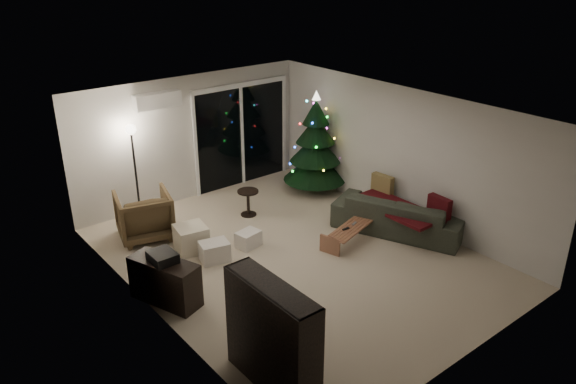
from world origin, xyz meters
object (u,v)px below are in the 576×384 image
object	(u,v)px
sofa	(399,214)
christmas_tree	(315,142)
bookshelf	(260,343)
armchair	(144,215)
media_cabinet	(165,281)
coffee_table	(352,235)

from	to	relation	value
sofa	christmas_tree	xyz separation A→B (m)	(0.09, 2.38, 0.73)
sofa	bookshelf	bearing A→B (deg)	88.34
armchair	sofa	size ratio (longest dim) A/B	0.40
media_cabinet	christmas_tree	bearing A→B (deg)	1.78
bookshelf	coffee_table	bearing A→B (deg)	38.10
armchair	sofa	world-z (taller)	armchair
armchair	sofa	xyz separation A→B (m)	(3.64, -2.66, -0.09)
bookshelf	christmas_tree	distance (m)	5.99
media_cabinet	armchair	distance (m)	2.12
armchair	coffee_table	size ratio (longest dim) A/B	0.86
bookshelf	media_cabinet	xyz separation A→B (m)	(0.00, 2.31, -0.34)
sofa	christmas_tree	world-z (taller)	christmas_tree
sofa	christmas_tree	distance (m)	2.49
media_cabinet	sofa	distance (m)	4.35
bookshelf	armchair	distance (m)	4.39
bookshelf	sofa	bearing A→B (deg)	30.07
coffee_table	armchair	bearing A→B (deg)	120.81
bookshelf	christmas_tree	bearing A→B (deg)	51.56
christmas_tree	media_cabinet	bearing A→B (deg)	-158.41
armchair	christmas_tree	size ratio (longest dim) A/B	0.44
coffee_table	christmas_tree	distance (m)	2.62
bookshelf	armchair	size ratio (longest dim) A/B	1.46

